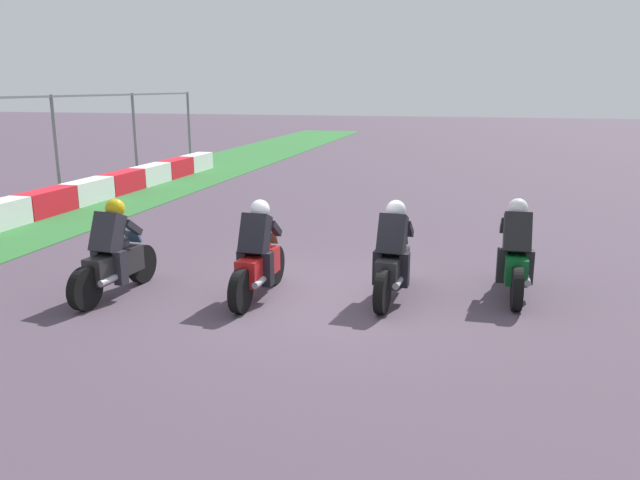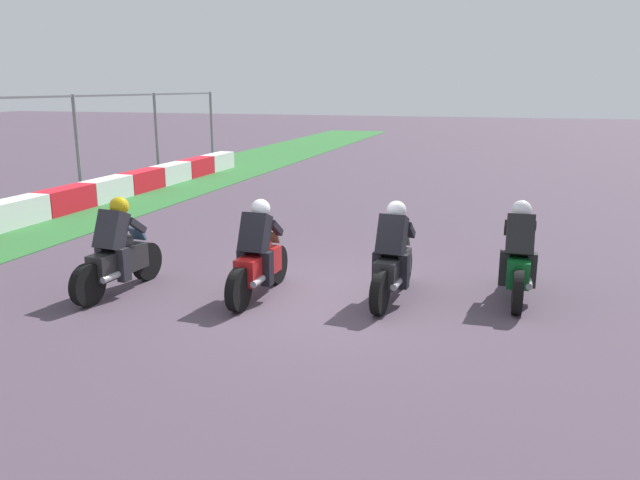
{
  "view_description": "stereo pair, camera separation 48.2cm",
  "coord_description": "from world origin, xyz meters",
  "views": [
    {
      "loc": [
        -8.95,
        -2.28,
        3.18
      ],
      "look_at": [
        -0.01,
        -0.02,
        0.9
      ],
      "focal_mm": 35.05,
      "sensor_mm": 36.0,
      "label": 1
    },
    {
      "loc": [
        -8.82,
        -2.75,
        3.18
      ],
      "look_at": [
        -0.01,
        -0.02,
        0.9
      ],
      "focal_mm": 35.05,
      "sensor_mm": 36.0,
      "label": 2
    }
  ],
  "objects": [
    {
      "name": "rider_lane_b",
      "position": [
        0.18,
        -1.12,
        0.62
      ],
      "size": [
        2.04,
        0.55,
        1.51
      ],
      "rotation": [
        0.0,
        0.0,
        -0.07
      ],
      "color": "black",
      "rests_on": "ground_plane"
    },
    {
      "name": "rider_lane_c",
      "position": [
        -0.29,
        0.88,
        0.62
      ],
      "size": [
        2.04,
        0.55,
        1.51
      ],
      "rotation": [
        0.0,
        0.0,
        -0.03
      ],
      "color": "black",
      "rests_on": "ground_plane"
    },
    {
      "name": "ground_plane",
      "position": [
        0.0,
        0.0,
        0.0
      ],
      "size": [
        120.0,
        120.0,
        0.0
      ],
      "primitive_type": "plane",
      "color": "#4B3D4B"
    },
    {
      "name": "rider_lane_d",
      "position": [
        -0.75,
        3.07,
        0.62
      ],
      "size": [
        2.04,
        0.56,
        1.51
      ],
      "rotation": [
        0.0,
        0.0,
        -0.09
      ],
      "color": "black",
      "rests_on": "ground_plane"
    },
    {
      "name": "rider_lane_a",
      "position": [
        0.79,
        -2.93,
        0.62
      ],
      "size": [
        2.04,
        0.54,
        1.51
      ],
      "rotation": [
        0.0,
        0.0,
        0.02
      ],
      "color": "black",
      "rests_on": "ground_plane"
    }
  ]
}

